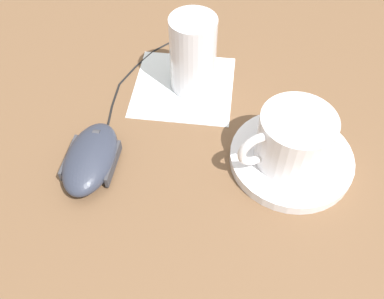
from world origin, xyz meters
name	(u,v)px	position (x,y,z in m)	size (l,w,h in m)	color
ground_plane	(216,143)	(0.00, 0.00, 0.00)	(3.00, 3.00, 0.00)	brown
saucer	(291,158)	(-0.10, -0.03, 0.01)	(0.16, 0.16, 0.01)	white
coffee_cup	(293,139)	(-0.09, -0.02, 0.05)	(0.09, 0.11, 0.07)	white
computer_mouse	(91,158)	(0.11, 0.12, 0.02)	(0.10, 0.13, 0.03)	#2D3342
mouse_cable	(144,69)	(0.17, -0.06, 0.00)	(0.05, 0.26, 0.00)	black
napkin_under_glass	(184,86)	(0.10, -0.06, 0.00)	(0.14, 0.14, 0.00)	white
drinking_glass	(193,54)	(0.09, -0.08, 0.06)	(0.06, 0.06, 0.11)	silver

